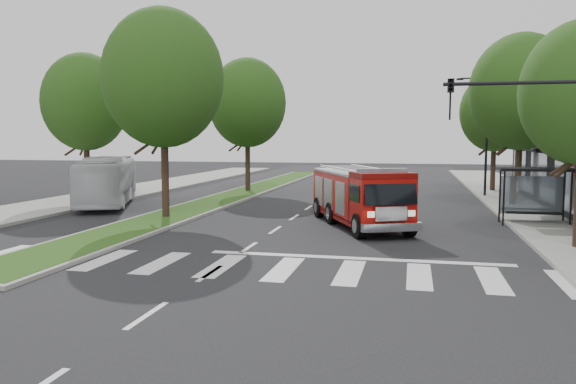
{
  "coord_description": "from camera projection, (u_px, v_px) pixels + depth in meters",
  "views": [
    {
      "loc": [
        5.75,
        -19.27,
        3.97
      ],
      "look_at": [
        0.87,
        2.68,
        1.8
      ],
      "focal_mm": 35.0,
      "sensor_mm": 36.0,
      "label": 1
    }
  ],
  "objects": [
    {
      "name": "ground",
      "position": [
        249.0,
        248.0,
        20.35
      ],
      "size": [
        140.0,
        140.0,
        0.0
      ],
      "primitive_type": "plane",
      "color": "black",
      "rests_on": "ground"
    },
    {
      "name": "sidewalk_right",
      "position": [
        553.0,
        218.0,
        27.35
      ],
      "size": [
        5.0,
        80.0,
        0.15
      ],
      "primitive_type": "cube",
      "color": "gray",
      "rests_on": "ground"
    },
    {
      "name": "sidewalk_left",
      "position": [
        62.0,
        204.0,
        33.19
      ],
      "size": [
        5.0,
        80.0,
        0.15
      ],
      "primitive_type": "cube",
      "color": "gray",
      "rests_on": "ground"
    },
    {
      "name": "median",
      "position": [
        240.0,
        194.0,
        39.12
      ],
      "size": [
        3.0,
        50.0,
        0.15
      ],
      "color": "gray",
      "rests_on": "ground"
    },
    {
      "name": "bus_shelter",
      "position": [
        534.0,
        180.0,
        25.65
      ],
      "size": [
        3.2,
        1.6,
        2.61
      ],
      "color": "black",
      "rests_on": "ground"
    },
    {
      "name": "tree_right_mid",
      "position": [
        521.0,
        92.0,
        30.84
      ],
      "size": [
        5.6,
        5.6,
        9.72
      ],
      "color": "black",
      "rests_on": "ground"
    },
    {
      "name": "tree_right_far",
      "position": [
        495.0,
        112.0,
        40.62
      ],
      "size": [
        5.0,
        5.0,
        8.73
      ],
      "color": "black",
      "rests_on": "ground"
    },
    {
      "name": "tree_median_near",
      "position": [
        163.0,
        78.0,
        26.82
      ],
      "size": [
        5.8,
        5.8,
        10.16
      ],
      "color": "black",
      "rests_on": "ground"
    },
    {
      "name": "tree_median_far",
      "position": [
        247.0,
        103.0,
        40.45
      ],
      "size": [
        5.6,
        5.6,
        9.72
      ],
      "color": "black",
      "rests_on": "ground"
    },
    {
      "name": "tree_left_mid",
      "position": [
        85.0,
        102.0,
        34.44
      ],
      "size": [
        5.2,
        5.2,
        9.16
      ],
      "color": "black",
      "rests_on": "ground"
    },
    {
      "name": "streetlight_right_near",
      "position": [
        567.0,
        111.0,
        14.42
      ],
      "size": [
        4.08,
        0.22,
        8.0
      ],
      "color": "black",
      "rests_on": "ground"
    },
    {
      "name": "streetlight_right_far",
      "position": [
        484.0,
        130.0,
        37.11
      ],
      "size": [
        2.11,
        0.2,
        8.0
      ],
      "color": "black",
      "rests_on": "ground"
    },
    {
      "name": "fire_engine",
      "position": [
        359.0,
        197.0,
        25.24
      ],
      "size": [
        5.42,
        8.21,
        2.76
      ],
      "rotation": [
        0.0,
        0.0,
        0.42
      ],
      "color": "#680805",
      "rests_on": "ground"
    },
    {
      "name": "city_bus",
      "position": [
        108.0,
        181.0,
        33.43
      ],
      "size": [
        6.24,
        10.39,
        2.86
      ],
      "primitive_type": "imported",
      "rotation": [
        0.0,
        0.0,
        0.4
      ],
      "color": "silver",
      "rests_on": "ground"
    }
  ]
}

